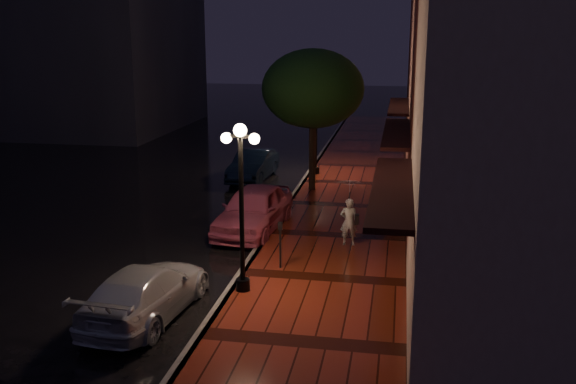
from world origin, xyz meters
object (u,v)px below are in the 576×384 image
Objects in this scene: pink_car at (254,209)px; navy_car at (253,165)px; streetlamp_far at (316,121)px; woman_with_umbrella at (349,202)px; street_tree at (313,91)px; silver_car at (146,292)px; streetlamp_near at (241,198)px; parking_meter at (280,240)px.

navy_car is (-1.77, 7.54, -0.10)m from pink_car.
streetlamp_far is 10.25m from woman_with_umbrella.
streetlamp_far is at bearing 94.91° from street_tree.
silver_car is at bearing -83.54° from navy_car.
pink_car is (-1.21, -5.64, -3.47)m from street_tree.
streetlamp_near is at bearing 52.82° from woman_with_umbrella.
street_tree is 1.32× the size of silver_car.
woman_with_umbrella is at bearing 59.94° from streetlamp_near.
streetlamp_far is at bearing 89.70° from parking_meter.
silver_car is at bearing -131.19° from parking_meter.
woman_with_umbrella is (2.37, 4.09, -1.07)m from streetlamp_near.
streetlamp_near is 0.74× the size of street_tree.
streetlamp_near is 11.12m from street_tree.
streetlamp_near is at bearing -91.35° from street_tree.
streetlamp_far is at bearing 25.62° from navy_car.
navy_car is at bearing 147.39° from street_tree.
streetlamp_near reaches higher than parking_meter.
parking_meter is at bearing -87.58° from street_tree.
streetlamp_far is (0.00, 14.00, 0.00)m from streetlamp_near.
street_tree is 4.32× the size of parking_meter.
parking_meter is at bearing 69.52° from streetlamp_near.
street_tree is 6.73m from pink_car.
pink_car is 3.41× the size of parking_meter.
streetlamp_far is 0.94× the size of pink_car.
parking_meter is at bearing -60.87° from pink_car.
woman_with_umbrella is 1.56× the size of parking_meter.
streetlamp_near is 3.21× the size of parking_meter.
street_tree is 13.29m from silver_car.
silver_car is 2.10× the size of woman_with_umbrella.
streetlamp_near is 14.00m from streetlamp_far.
streetlamp_near reaches higher than woman_with_umbrella.
woman_with_umbrella is 2.96m from parking_meter.
street_tree reaches higher than streetlamp_far.
pink_car is at bearing -92.94° from silver_car.
streetlamp_far is 12.39m from parking_meter.
silver_car is at bearing 45.71° from woman_with_umbrella.
pink_car is 1.11× the size of navy_car.
silver_car is 4.26m from parking_meter.
streetlamp_near is 5.73m from pink_car.
streetlamp_far reaches higher than navy_car.
street_tree is (0.26, 10.99, 1.64)m from streetlamp_near.
silver_car is at bearing -99.96° from street_tree.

